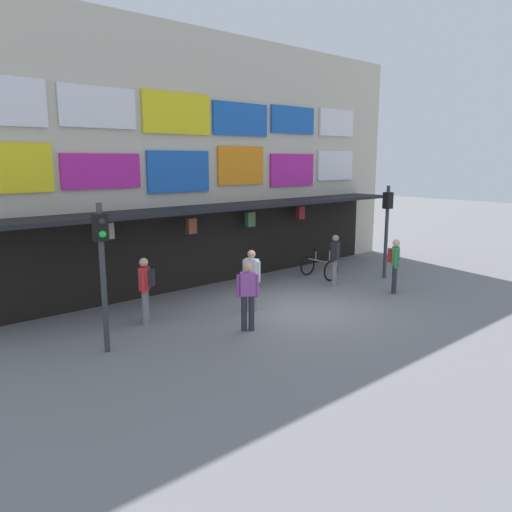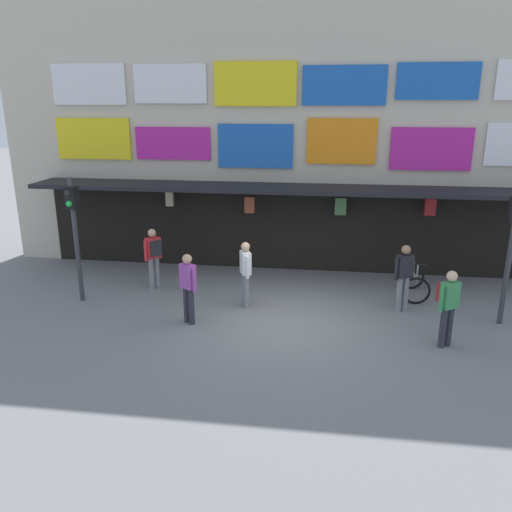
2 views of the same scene
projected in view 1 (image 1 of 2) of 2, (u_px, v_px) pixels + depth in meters
ground_plane at (300, 310)px, 13.68m from camera, size 80.00×80.00×0.00m
shopfront at (200, 163)px, 16.27m from camera, size 18.00×2.60×8.00m
traffic_light_near at (102, 254)px, 10.29m from camera, size 0.31×0.34×3.20m
traffic_light_far at (387, 217)px, 17.03m from camera, size 0.30×0.33×3.20m
bicycle_parked at (319, 267)px, 17.29m from camera, size 0.75×1.18×1.05m
pedestrian_in_red at (146, 285)px, 12.38m from camera, size 0.47×0.47×1.68m
pedestrian_in_blue at (248, 293)px, 11.84m from camera, size 0.45×0.39×1.68m
pedestrian_in_yellow at (394, 262)px, 15.24m from camera, size 0.48×0.47×1.68m
pedestrian_in_green at (251, 277)px, 13.44m from camera, size 0.34×0.50×1.68m
pedestrian_in_black at (335, 257)px, 16.15m from camera, size 0.49×0.36×1.68m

